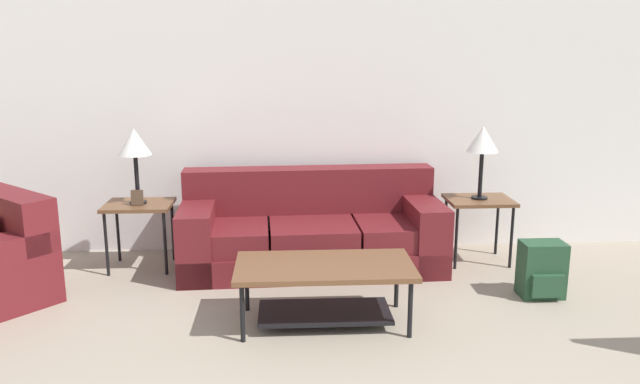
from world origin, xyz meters
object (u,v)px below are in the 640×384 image
(table_lamp_left, at_px, (135,144))
(couch, at_px, (312,233))
(backpack, at_px, (542,270))
(side_table_left, at_px, (139,210))
(table_lamp_right, at_px, (483,141))
(coffee_table, at_px, (324,280))
(side_table_right, at_px, (479,205))

(table_lamp_left, bearing_deg, couch, -1.09)
(backpack, bearing_deg, side_table_left, 165.45)
(couch, relative_size, backpack, 5.25)
(table_lamp_right, relative_size, backpack, 1.48)
(couch, distance_m, side_table_left, 1.48)
(side_table_left, bearing_deg, coffee_table, -38.97)
(coffee_table, distance_m, table_lamp_left, 2.08)
(couch, distance_m, side_table_right, 1.49)
(couch, height_order, coffee_table, couch)
(side_table_right, height_order, backpack, side_table_right)
(couch, distance_m, backpack, 1.90)
(coffee_table, relative_size, table_lamp_right, 1.90)
(coffee_table, relative_size, side_table_left, 2.10)
(coffee_table, distance_m, backpack, 1.73)
(couch, bearing_deg, backpack, -24.93)
(couch, height_order, backpack, couch)
(couch, xyz_separation_m, table_lamp_right, (1.47, 0.03, 0.78))
(coffee_table, relative_size, backpack, 2.82)
(table_lamp_left, bearing_deg, side_table_right, -0.00)
(couch, xyz_separation_m, side_table_right, (1.47, 0.03, 0.22))
(side_table_left, relative_size, side_table_right, 1.00)
(table_lamp_left, bearing_deg, coffee_table, -38.97)
(backpack, bearing_deg, side_table_right, 106.68)
(side_table_left, xyz_separation_m, backpack, (3.19, -0.83, -0.30))
(table_lamp_right, bearing_deg, table_lamp_left, 180.00)
(couch, xyz_separation_m, side_table_left, (-1.47, 0.03, 0.22))
(table_lamp_right, distance_m, backpack, 1.23)
(coffee_table, distance_m, table_lamp_right, 2.03)
(table_lamp_left, relative_size, backpack, 1.48)
(coffee_table, bearing_deg, table_lamp_left, 141.03)
(table_lamp_left, bearing_deg, side_table_left, -80.54)
(couch, xyz_separation_m, backpack, (1.72, -0.80, -0.09))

